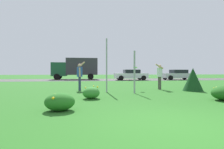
{
  "coord_description": "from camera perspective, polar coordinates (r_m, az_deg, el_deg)",
  "views": [
    {
      "loc": [
        -1.94,
        -3.36,
        1.13
      ],
      "look_at": [
        -0.49,
        6.91,
        0.98
      ],
      "focal_mm": 28.66,
      "sensor_mm": 36.0,
      "label": 1
    }
  ],
  "objects": [
    {
      "name": "highway_center_stripe",
      "position": [
        26.0,
        -3.76,
        -1.65
      ],
      "size": [
        120.0,
        0.16,
        0.0
      ],
      "primitive_type": "cube",
      "color": "yellow",
      "rests_on": "ground"
    },
    {
      "name": "person_catcher_white_shirt",
      "position": [
        11.86,
        14.93,
        -0.03
      ],
      "size": [
        0.53,
        0.49,
        1.66
      ],
      "color": "silver",
      "rests_on": "ground"
    },
    {
      "name": "daylily_clump_front_center",
      "position": [
        7.64,
        -6.67,
        -5.82
      ],
      "size": [
        0.72,
        0.76,
        0.54
      ],
      "color": "#337F2D",
      "rests_on": "ground"
    },
    {
      "name": "sign_post_near_path",
      "position": [
        9.95,
        -1.72,
        2.92
      ],
      "size": [
        0.07,
        0.1,
        2.99
      ],
      "color": "#93969B",
      "rests_on": "ground"
    },
    {
      "name": "car_silver_leftmost",
      "position": [
        27.5,
        20.3,
        -0.04
      ],
      "size": [
        4.5,
        2.0,
        1.45
      ],
      "color": "#B7BABF",
      "rests_on": "ground"
    },
    {
      "name": "car_white_center_left",
      "position": [
        24.96,
        6.09,
        -0.08
      ],
      "size": [
        4.5,
        2.0,
        1.45
      ],
      "color": "silver",
      "rests_on": "ground"
    },
    {
      "name": "frisbee_white",
      "position": [
        11.27,
        7.45,
        2.22
      ],
      "size": [
        0.28,
        0.26,
        0.15
      ],
      "color": "white"
    },
    {
      "name": "person_thrower_blue_shirt",
      "position": [
        11.09,
        -10.26,
        0.06
      ],
      "size": [
        0.5,
        0.49,
        1.79
      ],
      "color": "#2D4C9E",
      "rests_on": "ground"
    },
    {
      "name": "daylily_clump_near_camera",
      "position": [
        5.47,
        -16.31,
        -8.36
      ],
      "size": [
        0.87,
        0.74,
        0.52
      ],
      "color": "#23661E",
      "rests_on": "ground"
    },
    {
      "name": "box_truck_dark_green",
      "position": [
        27.66,
        -11.42,
        2.2
      ],
      "size": [
        6.7,
        2.46,
        3.2
      ],
      "color": "#194C2D",
      "rests_on": "ground"
    },
    {
      "name": "highway_strip",
      "position": [
        26.0,
        -3.76,
        -1.66
      ],
      "size": [
        120.0,
        7.56,
        0.01
      ],
      "primitive_type": "cube",
      "color": "#424244",
      "rests_on": "ground"
    },
    {
      "name": "ground_plane",
      "position": [
        14.8,
        -0.49,
        -3.56
      ],
      "size": [
        120.0,
        120.0,
        0.0
      ],
      "primitive_type": "plane",
      "color": "#26601E"
    },
    {
      "name": "sign_post_by_roadside",
      "position": [
        9.49,
        7.17,
        0.79
      ],
      "size": [
        0.07,
        0.1,
        2.25
      ],
      "color": "#93969B",
      "rests_on": "ground"
    },
    {
      "name": "evergreen_shrub_side",
      "position": [
        11.65,
        24.39,
        -1.43
      ],
      "size": [
        1.17,
        1.17,
        1.37
      ],
      "primitive_type": "cone",
      "color": "#143D19",
      "rests_on": "ground"
    }
  ]
}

